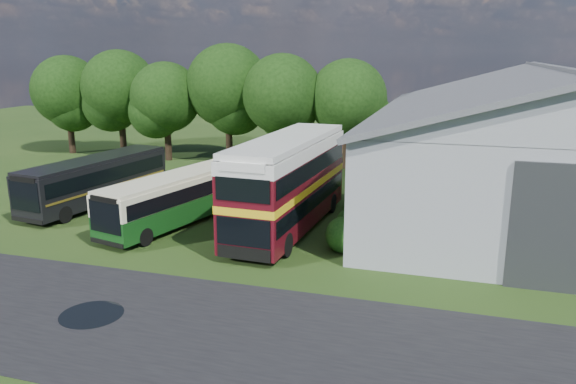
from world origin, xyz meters
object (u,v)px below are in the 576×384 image
(storage_shed, at_px, (546,139))
(bus_maroon_double, at_px, (288,184))
(bus_dark_single, at_px, (97,180))
(bus_green_single, at_px, (177,198))

(storage_shed, distance_m, bus_maroon_double, 15.01)
(bus_maroon_double, distance_m, bus_dark_single, 12.42)
(bus_green_single, bearing_deg, storage_shed, 37.89)
(bus_green_single, relative_size, bus_dark_single, 0.95)
(bus_green_single, distance_m, bus_maroon_double, 6.03)
(bus_green_single, bearing_deg, bus_maroon_double, 21.62)
(bus_green_single, bearing_deg, bus_dark_single, 175.18)
(storage_shed, xyz_separation_m, bus_dark_single, (-25.11, -6.40, -2.66))
(storage_shed, distance_m, bus_green_single, 20.70)
(bus_maroon_double, bearing_deg, bus_green_single, -169.02)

